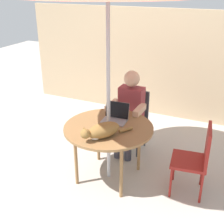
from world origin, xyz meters
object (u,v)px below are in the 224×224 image
(person_seated, at_px, (129,109))
(laptop, at_px, (116,115))
(cat, at_px, (102,131))
(patio_table, at_px, (109,131))
(chair_empty, at_px, (197,156))
(chair_occupied, at_px, (133,116))

(person_seated, relative_size, laptop, 3.83)
(laptop, xyz_separation_m, cat, (0.04, -0.48, 0.02))
(patio_table, relative_size, chair_empty, 1.23)
(laptop, bearing_deg, patio_table, -90.61)
(chair_empty, bearing_deg, laptop, 176.26)
(person_seated, xyz_separation_m, laptop, (0.00, -0.48, 0.10))
(patio_table, height_order, chair_empty, chair_empty)
(person_seated, bearing_deg, chair_occupied, 90.00)
(patio_table, distance_m, chair_occupied, 0.86)
(patio_table, xyz_separation_m, chair_empty, (1.05, 0.14, -0.16))
(patio_table, bearing_deg, chair_empty, 7.56)
(patio_table, height_order, cat, cat)
(patio_table, distance_m, laptop, 0.24)
(chair_empty, bearing_deg, cat, -157.63)
(person_seated, xyz_separation_m, cat, (0.05, -0.96, 0.13))
(chair_empty, height_order, laptop, laptop)
(chair_occupied, bearing_deg, laptop, -89.80)
(chair_occupied, distance_m, laptop, 0.70)
(chair_occupied, relative_size, laptop, 2.76)
(patio_table, bearing_deg, laptop, 89.39)
(patio_table, relative_size, cat, 1.97)
(laptop, bearing_deg, person_seated, 90.26)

